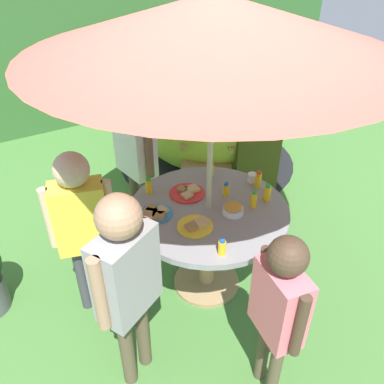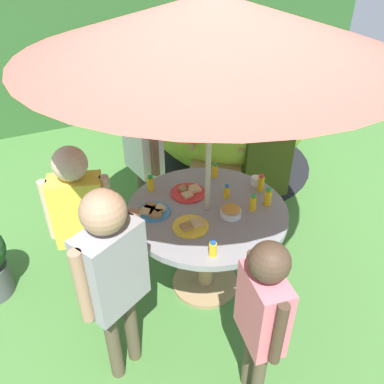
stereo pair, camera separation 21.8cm
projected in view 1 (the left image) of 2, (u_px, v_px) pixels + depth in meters
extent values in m
cube|color=#477A38|center=(206.00, 283.00, 3.13)|extent=(10.00, 10.00, 0.02)
cube|color=#33602D|center=(54.00, 50.00, 5.22)|extent=(9.00, 0.70, 1.90)
cylinder|color=tan|center=(206.00, 281.00, 3.11)|extent=(0.51, 0.51, 0.03)
cylinder|color=tan|center=(207.00, 250.00, 2.93)|extent=(0.11, 0.11, 0.69)
cylinder|color=gray|center=(208.00, 210.00, 2.72)|extent=(1.10, 1.10, 0.04)
cylinder|color=#B7AD8C|center=(210.00, 170.00, 2.54)|extent=(0.04, 0.04, 2.07)
cone|color=#CC4C3F|center=(214.00, 23.00, 2.04)|extent=(2.09, 2.09, 0.30)
cylinder|color=tan|center=(183.00, 190.00, 3.81)|extent=(0.04, 0.04, 0.43)
cylinder|color=tan|center=(228.00, 191.00, 3.81)|extent=(0.04, 0.04, 0.43)
cylinder|color=tan|center=(185.00, 169.00, 4.14)|extent=(0.04, 0.04, 0.43)
cylinder|color=tan|center=(226.00, 169.00, 4.13)|extent=(0.04, 0.04, 0.43)
cube|color=tan|center=(206.00, 159.00, 3.84)|extent=(0.63, 0.62, 0.04)
cube|color=tan|center=(207.00, 121.00, 3.83)|extent=(0.42, 0.28, 0.59)
cube|color=tan|center=(183.00, 139.00, 3.72)|extent=(0.26, 0.38, 0.03)
cube|color=tan|center=(230.00, 139.00, 3.71)|extent=(0.26, 0.38, 0.03)
ellipsoid|color=#B2C63F|center=(208.00, 96.00, 4.29)|extent=(1.91, 2.09, 1.58)
cylinder|color=black|center=(207.00, 159.00, 4.73)|extent=(2.15, 2.15, 0.01)
cube|color=#3E4516|center=(258.00, 165.00, 3.78)|extent=(0.50, 0.06, 0.71)
cylinder|color=brown|center=(135.00, 198.00, 3.55)|extent=(0.08, 0.08, 0.61)
cylinder|color=brown|center=(145.00, 205.00, 3.46)|extent=(0.08, 0.08, 0.61)
cube|color=white|center=(135.00, 144.00, 3.19)|extent=(0.25, 0.38, 0.52)
cylinder|color=brown|center=(122.00, 133.00, 3.30)|extent=(0.07, 0.07, 0.46)
cylinder|color=brown|center=(149.00, 150.00, 3.05)|extent=(0.07, 0.07, 0.46)
sphere|color=brown|center=(131.00, 100.00, 2.98)|extent=(0.23, 0.23, 0.23)
cylinder|color=#3F3F47|center=(82.00, 278.00, 2.78)|extent=(0.08, 0.08, 0.57)
cylinder|color=#3F3F47|center=(102.00, 274.00, 2.81)|extent=(0.08, 0.08, 0.57)
cube|color=yellow|center=(81.00, 217.00, 2.50)|extent=(0.37, 0.27, 0.48)
cylinder|color=#D8B293|center=(49.00, 218.00, 2.45)|extent=(0.06, 0.06, 0.43)
cylinder|color=#D8B293|center=(110.00, 210.00, 2.52)|extent=(0.06, 0.06, 0.43)
sphere|color=#D8B293|center=(71.00, 170.00, 2.30)|extent=(0.22, 0.22, 0.22)
cylinder|color=brown|center=(127.00, 349.00, 2.30)|extent=(0.08, 0.08, 0.60)
cylinder|color=brown|center=(142.00, 331.00, 2.40)|extent=(0.08, 0.08, 0.60)
cube|color=#99999E|center=(126.00, 273.00, 2.04)|extent=(0.40, 0.33, 0.51)
cylinder|color=tan|center=(99.00, 295.00, 1.89)|extent=(0.06, 0.06, 0.46)
cylinder|color=tan|center=(148.00, 248.00, 2.16)|extent=(0.06, 0.06, 0.46)
sphere|color=tan|center=(119.00, 217.00, 1.83)|extent=(0.23, 0.23, 0.23)
cylinder|color=brown|center=(275.00, 368.00, 2.24)|extent=(0.07, 0.07, 0.53)
cylinder|color=brown|center=(263.00, 350.00, 2.34)|extent=(0.07, 0.07, 0.53)
cube|color=#EA727F|center=(279.00, 303.00, 2.01)|extent=(0.21, 0.33, 0.45)
cylinder|color=#4C3828|center=(300.00, 326.00, 1.87)|extent=(0.06, 0.06, 0.40)
cylinder|color=#4C3828|center=(263.00, 276.00, 2.13)|extent=(0.06, 0.06, 0.40)
sphere|color=#4C3828|center=(288.00, 256.00, 1.83)|extent=(0.20, 0.20, 0.20)
cylinder|color=white|center=(233.00, 211.00, 2.65)|extent=(0.14, 0.14, 0.04)
ellipsoid|color=gold|center=(233.00, 206.00, 2.63)|extent=(0.12, 0.12, 0.04)
cylinder|color=red|center=(187.00, 193.00, 2.85)|extent=(0.25, 0.25, 0.01)
cube|color=tan|center=(193.00, 189.00, 2.86)|extent=(0.09, 0.09, 0.02)
cube|color=#9E7547|center=(182.00, 189.00, 2.86)|extent=(0.09, 0.09, 0.02)
cube|color=tan|center=(187.00, 195.00, 2.80)|extent=(0.08, 0.08, 0.02)
cylinder|color=#338CD8|center=(156.00, 214.00, 2.65)|extent=(0.22, 0.22, 0.01)
cube|color=tan|center=(161.00, 210.00, 2.65)|extent=(0.09, 0.09, 0.02)
cube|color=#9E7547|center=(152.00, 209.00, 2.67)|extent=(0.10, 0.10, 0.02)
cube|color=tan|center=(150.00, 213.00, 2.63)|extent=(0.12, 0.12, 0.02)
cube|color=#9E7547|center=(158.00, 216.00, 2.60)|extent=(0.12, 0.12, 0.02)
cylinder|color=yellow|center=(195.00, 226.00, 2.54)|extent=(0.23, 0.23, 0.01)
cube|color=tan|center=(202.00, 222.00, 2.55)|extent=(0.09, 0.09, 0.02)
cube|color=#9E7547|center=(191.00, 227.00, 2.51)|extent=(0.07, 0.07, 0.02)
cylinder|color=yellow|center=(211.00, 170.00, 3.03)|extent=(0.04, 0.04, 0.10)
cylinder|color=green|center=(211.00, 164.00, 3.00)|extent=(0.03, 0.03, 0.02)
cylinder|color=yellow|center=(258.00, 180.00, 2.89)|extent=(0.05, 0.05, 0.11)
cylinder|color=red|center=(259.00, 173.00, 2.85)|extent=(0.03, 0.03, 0.02)
cylinder|color=yellow|center=(226.00, 190.00, 2.81)|extent=(0.04, 0.04, 0.09)
cylinder|color=blue|center=(226.00, 184.00, 2.78)|extent=(0.03, 0.03, 0.02)
cylinder|color=yellow|center=(149.00, 186.00, 2.83)|extent=(0.05, 0.05, 0.11)
cylinder|color=green|center=(148.00, 179.00, 2.80)|extent=(0.03, 0.03, 0.02)
cylinder|color=yellow|center=(254.00, 200.00, 2.69)|extent=(0.04, 0.04, 0.11)
cylinder|color=green|center=(254.00, 192.00, 2.66)|extent=(0.03, 0.03, 0.02)
cylinder|color=yellow|center=(222.00, 248.00, 2.31)|extent=(0.05, 0.05, 0.09)
cylinder|color=blue|center=(222.00, 241.00, 2.28)|extent=(0.03, 0.03, 0.02)
cylinder|color=yellow|center=(267.00, 193.00, 2.75)|extent=(0.05, 0.05, 0.11)
cylinder|color=green|center=(268.00, 186.00, 2.72)|extent=(0.04, 0.04, 0.02)
cylinder|color=white|center=(252.00, 178.00, 2.97)|extent=(0.07, 0.07, 0.07)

